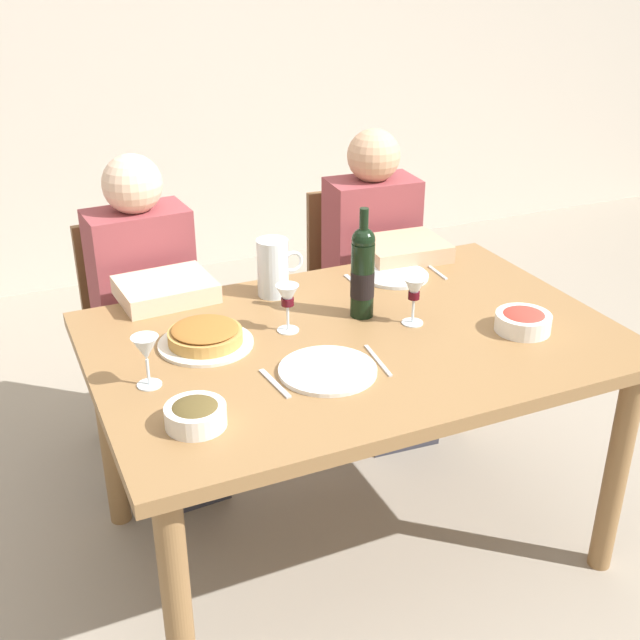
% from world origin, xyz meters
% --- Properties ---
extents(ground_plane, '(8.00, 8.00, 0.00)m').
position_xyz_m(ground_plane, '(0.00, 0.00, 0.00)').
color(ground_plane, gray).
extents(back_wall, '(8.00, 0.10, 2.80)m').
position_xyz_m(back_wall, '(0.00, 2.59, 1.40)').
color(back_wall, beige).
rests_on(back_wall, ground).
extents(dining_table, '(1.50, 1.00, 0.76)m').
position_xyz_m(dining_table, '(0.00, 0.00, 0.67)').
color(dining_table, olive).
rests_on(dining_table, ground).
extents(wine_bottle, '(0.07, 0.07, 0.34)m').
position_xyz_m(wine_bottle, '(0.08, 0.11, 0.90)').
color(wine_bottle, black).
rests_on(wine_bottle, dining_table).
extents(water_pitcher, '(0.15, 0.10, 0.19)m').
position_xyz_m(water_pitcher, '(-0.11, 0.37, 0.84)').
color(water_pitcher, silver).
rests_on(water_pitcher, dining_table).
extents(baked_tart, '(0.27, 0.27, 0.06)m').
position_xyz_m(baked_tart, '(-0.41, 0.12, 0.79)').
color(baked_tart, silver).
rests_on(baked_tart, dining_table).
extents(salad_bowl, '(0.16, 0.16, 0.06)m').
position_xyz_m(salad_bowl, '(0.46, -0.17, 0.79)').
color(salad_bowl, white).
rests_on(salad_bowl, dining_table).
extents(olive_bowl, '(0.15, 0.15, 0.06)m').
position_xyz_m(olive_bowl, '(-0.55, -0.27, 0.79)').
color(olive_bowl, white).
rests_on(olive_bowl, dining_table).
extents(wine_glass_left_diner, '(0.07, 0.07, 0.14)m').
position_xyz_m(wine_glass_left_diner, '(-0.17, 0.11, 0.86)').
color(wine_glass_left_diner, silver).
rests_on(wine_glass_left_diner, dining_table).
extents(wine_glass_right_diner, '(0.07, 0.07, 0.14)m').
position_xyz_m(wine_glass_right_diner, '(-0.61, -0.04, 0.86)').
color(wine_glass_right_diner, silver).
rests_on(wine_glass_right_diner, dining_table).
extents(wine_glass_centre, '(0.06, 0.06, 0.14)m').
position_xyz_m(wine_glass_centre, '(0.19, 0.00, 0.86)').
color(wine_glass_centre, silver).
rests_on(wine_glass_centre, dining_table).
extents(dinner_plate_left_setting, '(0.26, 0.26, 0.01)m').
position_xyz_m(dinner_plate_left_setting, '(-0.16, -0.16, 0.77)').
color(dinner_plate_left_setting, white).
rests_on(dinner_plate_left_setting, dining_table).
extents(dinner_plate_right_setting, '(0.22, 0.22, 0.01)m').
position_xyz_m(dinner_plate_right_setting, '(0.32, 0.33, 0.77)').
color(dinner_plate_right_setting, silver).
rests_on(dinner_plate_right_setting, dining_table).
extents(fork_left_setting, '(0.03, 0.16, 0.00)m').
position_xyz_m(fork_left_setting, '(-0.31, -0.16, 0.76)').
color(fork_left_setting, silver).
rests_on(fork_left_setting, dining_table).
extents(knife_left_setting, '(0.03, 0.18, 0.00)m').
position_xyz_m(knife_left_setting, '(-0.01, -0.16, 0.76)').
color(knife_left_setting, silver).
rests_on(knife_left_setting, dining_table).
extents(knife_right_setting, '(0.02, 0.18, 0.00)m').
position_xyz_m(knife_right_setting, '(0.47, 0.33, 0.76)').
color(knife_right_setting, silver).
rests_on(knife_right_setting, dining_table).
extents(spoon_right_setting, '(0.02, 0.16, 0.00)m').
position_xyz_m(spoon_right_setting, '(0.17, 0.33, 0.76)').
color(spoon_right_setting, silver).
rests_on(spoon_right_setting, dining_table).
extents(chair_left, '(0.42, 0.42, 0.87)m').
position_xyz_m(chair_left, '(-0.46, 0.88, 0.50)').
color(chair_left, brown).
rests_on(chair_left, ground).
extents(diner_left, '(0.35, 0.52, 1.16)m').
position_xyz_m(diner_left, '(-0.44, 0.65, 0.62)').
color(diner_left, '#8E3D42').
rests_on(diner_left, ground).
extents(chair_right, '(0.43, 0.43, 0.87)m').
position_xyz_m(chair_right, '(0.46, 0.88, 0.50)').
color(chair_right, brown).
rests_on(chair_right, ground).
extents(diner_right, '(0.35, 0.52, 1.16)m').
position_xyz_m(diner_right, '(0.44, 0.65, 0.62)').
color(diner_right, '#8E3D42').
rests_on(diner_right, ground).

